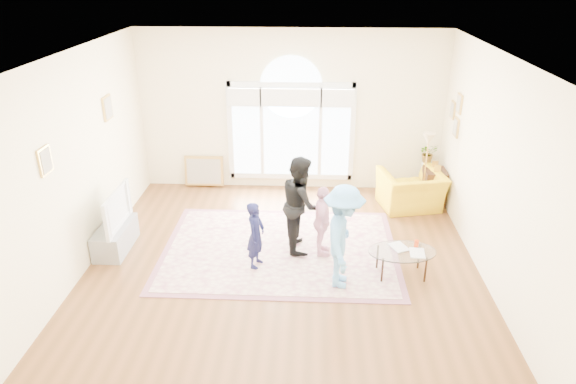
{
  "coord_description": "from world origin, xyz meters",
  "views": [
    {
      "loc": [
        0.4,
        -6.86,
        4.33
      ],
      "look_at": [
        0.07,
        0.3,
        1.08
      ],
      "focal_mm": 32.0,
      "sensor_mm": 36.0,
      "label": 1
    }
  ],
  "objects_px": {
    "armchair": "(411,190)",
    "area_rug": "(280,249)",
    "coffee_table": "(402,252)",
    "television": "(111,209)",
    "tv_console": "(116,237)"
  },
  "relations": [
    {
      "from": "area_rug",
      "to": "television",
      "type": "distance_m",
      "value": 2.77
    },
    {
      "from": "television",
      "to": "coffee_table",
      "type": "distance_m",
      "value": 4.57
    },
    {
      "from": "television",
      "to": "armchair",
      "type": "bearing_deg",
      "value": 19.42
    },
    {
      "from": "television",
      "to": "coffee_table",
      "type": "xyz_separation_m",
      "value": [
        4.52,
        -0.56,
        -0.33
      ]
    },
    {
      "from": "area_rug",
      "to": "television",
      "type": "height_order",
      "value": "television"
    },
    {
      "from": "coffee_table",
      "to": "tv_console",
      "type": "bearing_deg",
      "value": 168.15
    },
    {
      "from": "tv_console",
      "to": "television",
      "type": "xyz_separation_m",
      "value": [
        0.01,
        -0.0,
        0.52
      ]
    },
    {
      "from": "armchair",
      "to": "tv_console",
      "type": "bearing_deg",
      "value": 6.91
    },
    {
      "from": "coffee_table",
      "to": "television",
      "type": "bearing_deg",
      "value": 168.13
    },
    {
      "from": "tv_console",
      "to": "coffee_table",
      "type": "bearing_deg",
      "value": -7.04
    },
    {
      "from": "television",
      "to": "armchair",
      "type": "xyz_separation_m",
      "value": [
        5.05,
        1.78,
        -0.37
      ]
    },
    {
      "from": "area_rug",
      "to": "tv_console",
      "type": "bearing_deg",
      "value": -177.95
    },
    {
      "from": "television",
      "to": "coffee_table",
      "type": "relative_size",
      "value": 1.02
    },
    {
      "from": "area_rug",
      "to": "armchair",
      "type": "bearing_deg",
      "value": 35.27
    },
    {
      "from": "armchair",
      "to": "area_rug",
      "type": "bearing_deg",
      "value": 22.79
    }
  ]
}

